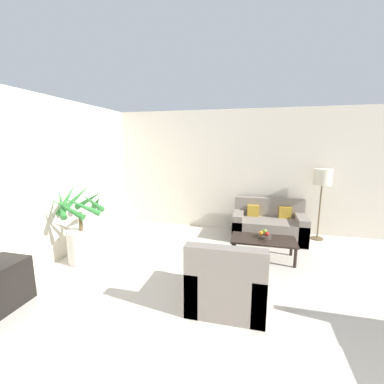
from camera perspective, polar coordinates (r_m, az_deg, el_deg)
The scene contains 12 objects.
wall_back at distance 5.89m, azimuth 15.30°, elevation 4.41°, with size 8.30×0.06×2.70m.
wall_left at distance 4.37m, azimuth -33.86°, elevation 0.95°, with size 0.06×7.46×2.70m.
potted_palm at distance 4.67m, azimuth -23.31°, elevation -8.51°, with size 0.85×0.86×1.32m.
sofa_loveseat at distance 5.62m, azimuth 16.64°, elevation -7.14°, with size 1.44×0.80×0.81m.
floor_lamp at distance 5.75m, azimuth 26.99°, elevation 2.38°, with size 0.35×0.35×1.46m.
coffee_table at distance 4.64m, azimuth 15.54°, elevation -10.47°, with size 1.08×0.56×0.35m.
fruit_bowl at distance 4.66m, azimuth 15.84°, elevation -9.48°, with size 0.22×0.22×0.06m.
apple_red at distance 4.61m, azimuth 16.36°, elevation -8.88°, with size 0.07×0.07×0.07m.
apple_green at distance 4.69m, azimuth 15.87°, elevation -8.39°, with size 0.08×0.08×0.08m.
orange_fruit at distance 4.61m, azimuth 15.09°, elevation -8.76°, with size 0.07×0.07×0.07m.
armchair at distance 3.34m, azimuth 7.88°, elevation -19.43°, with size 0.89×0.85×0.87m.
ottoman at distance 4.10m, azimuth 9.73°, elevation -15.24°, with size 0.64×0.48×0.34m.
Camera 1 is at (-0.16, 0.02, 1.95)m, focal length 24.00 mm.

